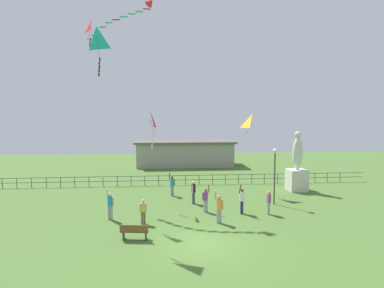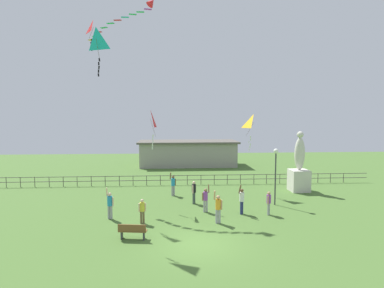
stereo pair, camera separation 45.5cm
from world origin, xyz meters
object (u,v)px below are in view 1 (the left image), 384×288
(person_3, at_px, (269,201))
(person_6, at_px, (172,184))
(statue_monument, at_px, (297,171))
(person_4, at_px, (242,199))
(kite_2, at_px, (252,123))
(person_0, at_px, (219,207))
(kite_3, at_px, (150,120))
(lamppost, at_px, (275,164))
(kite_0, at_px, (97,39))
(person_7, at_px, (110,204))
(person_5, at_px, (143,210))
(person_1, at_px, (194,191))
(park_bench, at_px, (134,231))
(kite_1, at_px, (92,27))
(streamer_kite, at_px, (144,6))

(person_3, relative_size, person_6, 0.80)
(statue_monument, xyz_separation_m, person_4, (-6.48, -6.09, -0.72))
(person_3, bearing_deg, person_6, 138.98)
(kite_2, bearing_deg, person_0, -118.20)
(kite_3, bearing_deg, lamppost, -2.67)
(kite_0, bearing_deg, person_4, 8.23)
(kite_0, bearing_deg, person_0, -3.22)
(person_7, bearing_deg, person_5, -24.93)
(lamppost, xyz_separation_m, kite_0, (-11.96, -3.31, 7.91))
(person_3, bearing_deg, person_1, 147.82)
(lamppost, relative_size, person_5, 2.76)
(person_6, height_order, kite_3, kite_3)
(park_bench, height_order, person_1, person_1)
(person_7, height_order, kite_1, kite_1)
(person_7, distance_m, kite_0, 10.01)
(person_7, height_order, kite_0, kite_0)
(person_6, distance_m, kite_2, 8.53)
(lamppost, xyz_separation_m, kite_1, (-13.20, 1.34, 9.82))
(person_1, distance_m, kite_3, 6.17)
(person_5, bearing_deg, person_7, 155.07)
(kite_1, distance_m, streamer_kite, 4.54)
(statue_monument, xyz_separation_m, person_7, (-15.08, -6.54, -0.73))
(statue_monument, xyz_separation_m, person_0, (-8.33, -7.80, -0.71))
(person_0, height_order, kite_3, kite_3)
(park_bench, height_order, kite_0, kite_0)
(person_3, bearing_deg, kite_0, -174.69)
(kite_1, relative_size, kite_3, 0.77)
(person_7, xyz_separation_m, streamer_kite, (1.97, 5.46, 14.07))
(person_3, distance_m, kite_1, 17.34)
(statue_monument, distance_m, person_5, 15.01)
(park_bench, bearing_deg, kite_3, 84.58)
(lamppost, height_order, person_0, lamppost)
(streamer_kite, bearing_deg, kite_1, -155.28)
(person_4, distance_m, kite_1, 16.04)
(person_1, height_order, person_5, person_1)
(person_1, height_order, kite_0, kite_0)
(lamppost, distance_m, person_5, 10.27)
(person_7, bearing_deg, person_3, 0.81)
(person_7, height_order, streamer_kite, streamer_kite)
(statue_monument, bearing_deg, kite_0, -154.47)
(lamppost, bearing_deg, kite_3, 177.33)
(statue_monument, relative_size, person_5, 3.46)
(person_1, xyz_separation_m, kite_1, (-7.24, 0.65, 11.90))
(person_5, relative_size, kite_1, 0.69)
(person_5, bearing_deg, person_3, 7.89)
(park_bench, height_order, person_6, person_6)
(statue_monument, xyz_separation_m, person_1, (-9.49, -3.40, -0.75))
(person_1, relative_size, person_4, 0.85)
(person_3, height_order, person_5, person_3)
(kite_0, xyz_separation_m, kite_1, (-1.25, 4.65, 1.91))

